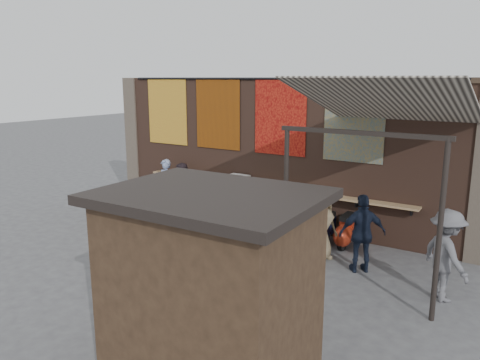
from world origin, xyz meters
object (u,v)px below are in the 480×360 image
(scooter_stool_3, at_px, (226,210))
(scooter_stool_8, at_px, (325,228))
(scooter_stool_6, at_px, (282,219))
(diner_right, at_px, (183,189))
(scooter_stool_0, at_px, (179,200))
(scooter_stool_2, at_px, (210,206))
(diner_left, at_px, (166,186))
(shopper_grey, at_px, (446,255))
(shelf_box, at_px, (239,179))
(scooter_stool_4, at_px, (245,213))
(scooter_stool_7, at_px, (303,223))
(shopper_navy, at_px, (362,234))
(shopper_tan, at_px, (321,225))
(scooter_stool_9, at_px, (347,231))
(scooter_stool_1, at_px, (192,203))
(market_stall, at_px, (211,298))
(scooter_stool_5, at_px, (264,215))

(scooter_stool_3, xyz_separation_m, scooter_stool_8, (3.01, -0.06, 0.02))
(scooter_stool_6, bearing_deg, diner_right, -179.10)
(scooter_stool_0, relative_size, scooter_stool_3, 1.11)
(scooter_stool_0, bearing_deg, scooter_stool_6, -1.00)
(diner_right, bearing_deg, scooter_stool_2, 10.03)
(diner_left, height_order, shopper_grey, shopper_grey)
(shelf_box, height_order, scooter_stool_0, shelf_box)
(scooter_stool_4, distance_m, scooter_stool_7, 1.74)
(shopper_navy, distance_m, shopper_tan, 1.03)
(scooter_stool_3, distance_m, scooter_stool_6, 1.80)
(scooter_stool_9, xyz_separation_m, shopper_navy, (0.77, -1.22, 0.44))
(scooter_stool_6, distance_m, diner_left, 3.92)
(scooter_stool_1, relative_size, scooter_stool_2, 0.99)
(scooter_stool_4, height_order, shopper_grey, shopper_grey)
(shopper_grey, bearing_deg, scooter_stool_3, 27.85)
(scooter_stool_3, distance_m, market_stall, 7.26)
(shelf_box, bearing_deg, scooter_stool_1, -167.24)
(shopper_tan, bearing_deg, shopper_grey, -76.59)
(scooter_stool_2, bearing_deg, shopper_grey, -14.59)
(diner_right, bearing_deg, scooter_stool_9, 4.60)
(shopper_tan, bearing_deg, scooter_stool_5, 89.86)
(scooter_stool_1, height_order, shopper_grey, shopper_grey)
(shopper_tan, bearing_deg, scooter_stool_7, 68.45)
(scooter_stool_1, distance_m, shopper_tan, 4.64)
(scooter_stool_7, height_order, shopper_tan, shopper_tan)
(shelf_box, height_order, scooter_stool_1, shelf_box)
(scooter_stool_2, distance_m, scooter_stool_6, 2.36)
(scooter_stool_1, relative_size, scooter_stool_7, 1.07)
(scooter_stool_7, xyz_separation_m, diner_left, (-4.46, -0.15, 0.45))
(scooter_stool_1, bearing_deg, scooter_stool_0, 172.83)
(scooter_stool_0, relative_size, scooter_stool_9, 1.00)
(shelf_box, distance_m, market_stall, 7.32)
(scooter_stool_1, xyz_separation_m, shopper_navy, (5.51, -1.23, 0.44))
(diner_left, bearing_deg, scooter_stool_9, -1.78)
(scooter_stool_0, distance_m, market_stall, 8.37)
(scooter_stool_6, bearing_deg, scooter_stool_4, 177.01)
(scooter_stool_9, bearing_deg, scooter_stool_0, 179.05)
(scooter_stool_7, xyz_separation_m, diner_right, (-3.83, -0.10, 0.41))
(diner_right, bearing_deg, scooter_stool_8, 4.59)
(scooter_stool_4, xyz_separation_m, market_stall, (3.32, -6.06, 0.92))
(scooter_stool_7, bearing_deg, scooter_stool_2, -179.78)
(scooter_stool_7, xyz_separation_m, scooter_stool_8, (0.65, -0.08, 0.01))
(scooter_stool_4, height_order, scooter_stool_7, scooter_stool_7)
(diner_right, height_order, shopper_tan, shopper_tan)
(scooter_stool_9, bearing_deg, shelf_box, 174.12)
(scooter_stool_4, xyz_separation_m, diner_right, (-2.09, -0.11, 0.43))
(scooter_stool_2, distance_m, scooter_stool_5, 1.78)
(scooter_stool_4, xyz_separation_m, shopper_tan, (2.70, -1.09, 0.44))
(scooter_stool_1, bearing_deg, scooter_stool_8, -0.26)
(shelf_box, bearing_deg, scooter_stool_7, -7.14)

